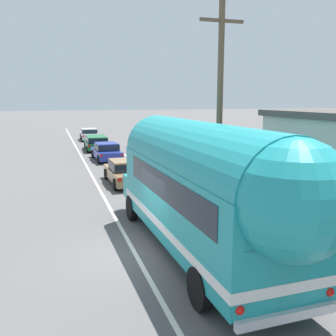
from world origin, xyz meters
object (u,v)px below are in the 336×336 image
Objects in this scene: car_third at (96,142)px; car_fourth at (89,134)px; utility_pole at (220,108)px; car_second at (107,151)px; car_lead at (126,171)px; painted_bus at (204,185)px.

car_third is 8.99m from car_fourth.
car_second is (-2.36, 15.49, -3.69)m from utility_pole.
utility_pole reaches higher than car_lead.
painted_bus is at bearing -88.78° from car_lead.
car_lead is at bearing -90.70° from car_fourth.
car_third is 1.09× the size of car_fourth.
painted_bus is 10.90m from car_lead.
painted_bus is 34.41m from car_fourth.
car_third is (0.05, 14.61, 0.07)m from car_lead.
car_fourth is at bearing 88.50° from car_third.
utility_pole is 1.92× the size of car_second.
car_third is (-2.45, 21.48, -3.63)m from utility_pole.
painted_bus is 25.44m from car_third.
car_third is at bearing 89.79° from car_lead.
car_lead is 8.62m from car_second.
car_fourth is (0.23, 8.98, -0.07)m from car_third.
utility_pole is 30.77m from car_fourth.
utility_pole is 21.92m from car_third.
car_second is 0.95× the size of car_third.
utility_pole is 1.94× the size of car_lead.
car_second is 1.03× the size of car_fourth.
utility_pole is 1.98× the size of car_fourth.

